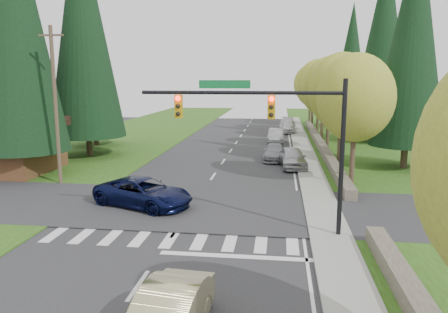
% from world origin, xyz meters
% --- Properties ---
extents(ground, '(120.00, 120.00, 0.00)m').
position_xyz_m(ground, '(0.00, 0.00, 0.00)').
color(ground, '#28282B').
rests_on(ground, ground).
extents(grass_east, '(14.00, 110.00, 0.06)m').
position_xyz_m(grass_east, '(13.00, 20.00, 0.03)').
color(grass_east, '#294111').
rests_on(grass_east, ground).
extents(grass_west, '(14.00, 110.00, 0.06)m').
position_xyz_m(grass_west, '(-13.00, 20.00, 0.03)').
color(grass_west, '#294111').
rests_on(grass_west, ground).
extents(cross_street, '(120.00, 8.00, 0.10)m').
position_xyz_m(cross_street, '(0.00, 8.00, 0.00)').
color(cross_street, '#28282B').
rests_on(cross_street, ground).
extents(sidewalk_east, '(1.80, 80.00, 0.13)m').
position_xyz_m(sidewalk_east, '(6.90, 22.00, 0.07)').
color(sidewalk_east, gray).
rests_on(sidewalk_east, ground).
extents(curb_east, '(0.20, 80.00, 0.13)m').
position_xyz_m(curb_east, '(6.05, 22.00, 0.07)').
color(curb_east, gray).
rests_on(curb_east, ground).
extents(stone_wall_north, '(0.70, 40.00, 0.70)m').
position_xyz_m(stone_wall_north, '(8.60, 30.00, 0.35)').
color(stone_wall_north, '#4C4438').
rests_on(stone_wall_north, ground).
extents(traffic_signal, '(8.70, 0.37, 6.80)m').
position_xyz_m(traffic_signal, '(4.37, 4.50, 4.98)').
color(traffic_signal, black).
rests_on(traffic_signal, ground).
extents(brown_building, '(8.40, 8.40, 5.40)m').
position_xyz_m(brown_building, '(-15.00, 15.00, 3.14)').
color(brown_building, '#4C2D19').
rests_on(brown_building, ground).
extents(utility_pole, '(1.60, 0.24, 10.00)m').
position_xyz_m(utility_pole, '(-9.50, 12.00, 5.14)').
color(utility_pole, '#473828').
rests_on(utility_pole, ground).
extents(decid_tree_0, '(4.80, 4.80, 8.37)m').
position_xyz_m(decid_tree_0, '(9.20, 14.00, 5.60)').
color(decid_tree_0, '#38281C').
rests_on(decid_tree_0, ground).
extents(decid_tree_1, '(5.20, 5.20, 8.80)m').
position_xyz_m(decid_tree_1, '(9.30, 21.00, 5.80)').
color(decid_tree_1, '#38281C').
rests_on(decid_tree_1, ground).
extents(decid_tree_2, '(5.00, 5.00, 8.82)m').
position_xyz_m(decid_tree_2, '(9.10, 28.00, 5.93)').
color(decid_tree_2, '#38281C').
rests_on(decid_tree_2, ground).
extents(decid_tree_3, '(5.00, 5.00, 8.55)m').
position_xyz_m(decid_tree_3, '(9.20, 35.00, 5.66)').
color(decid_tree_3, '#38281C').
rests_on(decid_tree_3, ground).
extents(decid_tree_4, '(5.40, 5.40, 9.18)m').
position_xyz_m(decid_tree_4, '(9.30, 42.00, 6.06)').
color(decid_tree_4, '#38281C').
rests_on(decid_tree_4, ground).
extents(decid_tree_5, '(4.80, 4.80, 8.30)m').
position_xyz_m(decid_tree_5, '(9.10, 49.00, 5.53)').
color(decid_tree_5, '#38281C').
rests_on(decid_tree_5, ground).
extents(decid_tree_6, '(5.20, 5.20, 8.86)m').
position_xyz_m(decid_tree_6, '(9.20, 56.00, 5.86)').
color(decid_tree_6, '#38281C').
rests_on(decid_tree_6, ground).
extents(conifer_w_a, '(6.12, 6.12, 19.80)m').
position_xyz_m(conifer_w_a, '(-13.00, 14.00, 10.79)').
color(conifer_w_a, '#38281C').
rests_on(conifer_w_a, ground).
extents(conifer_w_b, '(5.44, 5.44, 17.80)m').
position_xyz_m(conifer_w_b, '(-16.00, 18.00, 9.79)').
color(conifer_w_b, '#38281C').
rests_on(conifer_w_b, ground).
extents(conifer_w_c, '(6.46, 6.46, 20.80)m').
position_xyz_m(conifer_w_c, '(-12.00, 22.00, 11.29)').
color(conifer_w_c, '#38281C').
rests_on(conifer_w_c, ground).
extents(conifer_w_e, '(5.78, 5.78, 18.80)m').
position_xyz_m(conifer_w_e, '(-14.00, 28.00, 10.29)').
color(conifer_w_e, '#38281C').
rests_on(conifer_w_e, ground).
extents(conifer_e_a, '(5.44, 5.44, 17.80)m').
position_xyz_m(conifer_e_a, '(14.00, 20.00, 9.79)').
color(conifer_e_a, '#38281C').
rests_on(conifer_e_a, ground).
extents(conifer_e_b, '(6.12, 6.12, 19.80)m').
position_xyz_m(conifer_e_b, '(15.00, 34.00, 10.79)').
color(conifer_e_b, '#38281C').
rests_on(conifer_e_b, ground).
extents(conifer_e_c, '(5.10, 5.10, 16.80)m').
position_xyz_m(conifer_e_c, '(14.00, 48.00, 9.29)').
color(conifer_e_c, '#38281C').
rests_on(conifer_e_c, ground).
extents(suv_navy, '(6.07, 4.49, 1.53)m').
position_xyz_m(suv_navy, '(-2.59, 7.81, 0.77)').
color(suv_navy, '#0A0F34').
rests_on(suv_navy, ground).
extents(parked_car_a, '(2.35, 4.78, 1.57)m').
position_xyz_m(parked_car_a, '(5.60, 19.23, 0.78)').
color(parked_car_a, '#AFAFB4').
rests_on(parked_car_a, ground).
extents(parked_car_b, '(1.87, 4.56, 1.32)m').
position_xyz_m(parked_car_b, '(4.20, 22.28, 0.66)').
color(parked_car_b, gray).
rests_on(parked_car_b, ground).
extents(parked_car_c, '(1.76, 4.46, 1.45)m').
position_xyz_m(parked_car_c, '(4.20, 32.86, 0.72)').
color(parked_car_c, '#B1B1B6').
rests_on(parked_car_c, ground).
extents(parked_car_d, '(2.15, 4.30, 1.41)m').
position_xyz_m(parked_car_d, '(5.60, 40.85, 0.70)').
color(parked_car_d, silver).
rests_on(parked_car_d, ground).
extents(parked_car_e, '(2.16, 5.27, 1.53)m').
position_xyz_m(parked_car_e, '(5.60, 44.95, 0.76)').
color(parked_car_e, '#BDBCC2').
rests_on(parked_car_e, ground).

